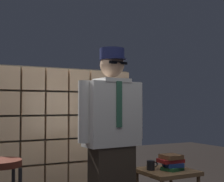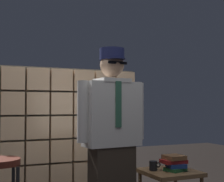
# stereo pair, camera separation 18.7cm
# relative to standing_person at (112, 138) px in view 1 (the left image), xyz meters

# --- Properties ---
(glass_block_wall) EXTENTS (1.91, 0.10, 1.64)m
(glass_block_wall) POSITION_rel_standing_person_xyz_m (-0.21, 0.99, -0.09)
(glass_block_wall) COLOR #E0B78C
(glass_block_wall) RESTS_ON ground
(standing_person) EXTENTS (0.68, 0.31, 1.70)m
(standing_person) POSITION_rel_standing_person_xyz_m (0.00, 0.00, 0.00)
(standing_person) COLOR #382D23
(standing_person) RESTS_ON ground
(side_table) EXTENTS (0.52, 0.52, 0.53)m
(side_table) POSITION_rel_standing_person_xyz_m (0.68, 0.10, -0.43)
(side_table) COLOR brown
(side_table) RESTS_ON ground
(book_stack) EXTENTS (0.25, 0.22, 0.15)m
(book_stack) POSITION_rel_standing_person_xyz_m (0.71, 0.06, -0.28)
(book_stack) COLOR #1E592D
(book_stack) RESTS_ON side_table
(coffee_mug) EXTENTS (0.13, 0.08, 0.09)m
(coffee_mug) POSITION_rel_standing_person_xyz_m (0.52, 0.16, -0.31)
(coffee_mug) COLOR black
(coffee_mug) RESTS_ON side_table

